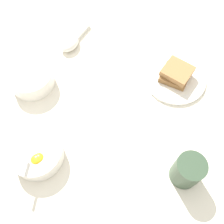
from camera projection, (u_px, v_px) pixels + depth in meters
The scene contains 7 objects.
ground_plane at pixel (97, 122), 0.74m from camera, with size 3.00×3.00×0.00m, color silver.
egg_bowl at pixel (37, 154), 0.67m from camera, with size 0.13×0.15×0.08m.
toast_plate at pixel (175, 78), 0.80m from camera, with size 0.19×0.19×0.01m.
toast_sandwich at pixel (176, 74), 0.78m from camera, with size 0.11×0.10×0.04m.
soup_spoon at pixel (71, 42), 0.85m from camera, with size 0.09×0.15×0.03m.
congee_bowl at pixel (31, 78), 0.77m from camera, with size 0.13×0.13×0.05m.
drinking_cup at pixel (188, 170), 0.63m from camera, with size 0.07×0.07×0.09m.
Camera 1 is at (0.09, -0.30, 0.67)m, focal length 42.00 mm.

